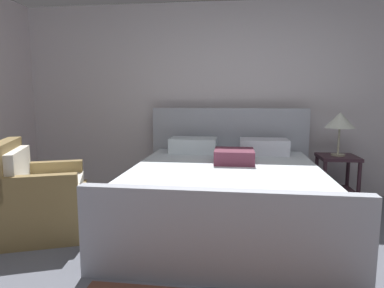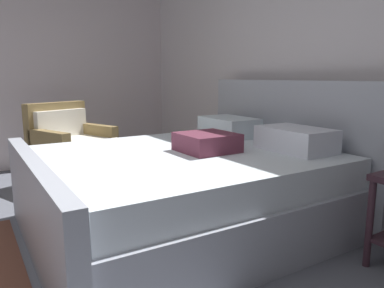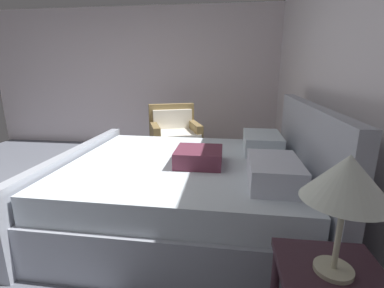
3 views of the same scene
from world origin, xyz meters
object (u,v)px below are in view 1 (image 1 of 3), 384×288
bed (226,191)px  nightstand_right (337,172)px  table_lamp_right (340,121)px  armchair (39,199)px

bed → nightstand_right: 1.54m
bed → table_lamp_right: 1.68m
nightstand_right → table_lamp_right: bearing=63.4°
bed → nightstand_right: (1.32, 0.80, 0.06)m
nightstand_right → table_lamp_right: size_ratio=1.16×
bed → table_lamp_right: bed is taller
bed → armchair: (-1.73, -0.47, 0.00)m
bed → armchair: bed is taller
armchair → nightstand_right: bearing=22.5°
bed → table_lamp_right: bearing=31.1°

